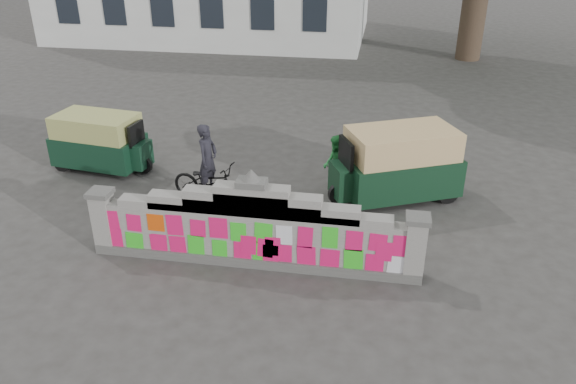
{
  "coord_description": "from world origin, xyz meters",
  "views": [
    {
      "loc": [
        2.19,
        -8.91,
        6.18
      ],
      "look_at": [
        0.5,
        1.0,
        1.1
      ],
      "focal_mm": 35.0,
      "sensor_mm": 36.0,
      "label": 1
    }
  ],
  "objects_px": {
    "pedestrian": "(336,165)",
    "rickshaw_right": "(397,163)",
    "cyclist_bike": "(209,183)",
    "cyclist_rider": "(208,169)",
    "rickshaw_left": "(100,141)"
  },
  "relations": [
    {
      "from": "pedestrian",
      "to": "rickshaw_right",
      "type": "height_order",
      "value": "rickshaw_right"
    },
    {
      "from": "cyclist_bike",
      "to": "rickshaw_right",
      "type": "xyz_separation_m",
      "value": [
        4.28,
        0.97,
        0.39
      ]
    },
    {
      "from": "rickshaw_left",
      "to": "pedestrian",
      "type": "bearing_deg",
      "value": 3.39
    },
    {
      "from": "cyclist_bike",
      "to": "cyclist_rider",
      "type": "bearing_deg",
      "value": 0.0
    },
    {
      "from": "cyclist_rider",
      "to": "rickshaw_left",
      "type": "relative_size",
      "value": 0.62
    },
    {
      "from": "cyclist_bike",
      "to": "rickshaw_right",
      "type": "bearing_deg",
      "value": -64.72
    },
    {
      "from": "cyclist_rider",
      "to": "rickshaw_right",
      "type": "bearing_deg",
      "value": -64.72
    },
    {
      "from": "cyclist_rider",
      "to": "pedestrian",
      "type": "distance_m",
      "value": 3.01
    },
    {
      "from": "cyclist_bike",
      "to": "cyclist_rider",
      "type": "relative_size",
      "value": 1.12
    },
    {
      "from": "cyclist_rider",
      "to": "pedestrian",
      "type": "height_order",
      "value": "cyclist_rider"
    },
    {
      "from": "pedestrian",
      "to": "rickshaw_left",
      "type": "relative_size",
      "value": 0.54
    },
    {
      "from": "rickshaw_right",
      "to": "cyclist_bike",
      "type": "bearing_deg",
      "value": -12.04
    },
    {
      "from": "cyclist_bike",
      "to": "rickshaw_right",
      "type": "relative_size",
      "value": 0.6
    },
    {
      "from": "cyclist_bike",
      "to": "rickshaw_right",
      "type": "height_order",
      "value": "rickshaw_right"
    },
    {
      "from": "rickshaw_left",
      "to": "cyclist_bike",
      "type": "bearing_deg",
      "value": -15.14
    }
  ]
}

